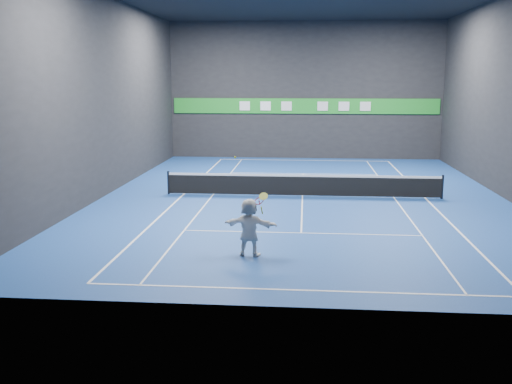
# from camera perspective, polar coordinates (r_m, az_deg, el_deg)

# --- Properties ---
(ground) EXTENTS (26.00, 26.00, 0.00)m
(ground) POSITION_cam_1_polar(r_m,az_deg,el_deg) (26.04, 4.67, -0.42)
(ground) COLOR navy
(ground) RESTS_ON ground
(wall_back) EXTENTS (18.00, 0.10, 9.00)m
(wall_back) POSITION_cam_1_polar(r_m,az_deg,el_deg) (38.52, 4.90, 10.05)
(wall_back) COLOR black
(wall_back) RESTS_ON ground
(wall_front) EXTENTS (18.00, 0.10, 9.00)m
(wall_front) POSITION_cam_1_polar(r_m,az_deg,el_deg) (12.54, 4.61, 7.92)
(wall_front) COLOR black
(wall_front) RESTS_ON ground
(wall_left) EXTENTS (0.10, 26.00, 9.00)m
(wall_left) POSITION_cam_1_polar(r_m,az_deg,el_deg) (27.09, -14.84, 9.29)
(wall_left) COLOR black
(wall_left) RESTS_ON ground
(baseline_near) EXTENTS (10.98, 0.08, 0.01)m
(baseline_near) POSITION_cam_1_polar(r_m,az_deg,el_deg) (14.58, 4.36, -9.76)
(baseline_near) COLOR white
(baseline_near) RESTS_ON ground
(baseline_far) EXTENTS (10.98, 0.08, 0.01)m
(baseline_far) POSITION_cam_1_polar(r_m,az_deg,el_deg) (37.77, 4.78, 3.18)
(baseline_far) COLOR white
(baseline_far) RESTS_ON ground
(sideline_doubles_left) EXTENTS (0.08, 23.78, 0.01)m
(sideline_doubles_left) POSITION_cam_1_polar(r_m,az_deg,el_deg) (26.63, -7.23, -0.21)
(sideline_doubles_left) COLOR white
(sideline_doubles_left) RESTS_ON ground
(sideline_doubles_right) EXTENTS (0.08, 23.78, 0.01)m
(sideline_doubles_right) POSITION_cam_1_polar(r_m,az_deg,el_deg) (26.60, 16.58, -0.60)
(sideline_doubles_right) COLOR white
(sideline_doubles_right) RESTS_ON ground
(sideline_singles_left) EXTENTS (0.06, 23.78, 0.01)m
(sideline_singles_left) POSITION_cam_1_polar(r_m,az_deg,el_deg) (26.38, -4.30, -0.26)
(sideline_singles_left) COLOR white
(sideline_singles_left) RESTS_ON ground
(sideline_singles_right) EXTENTS (0.06, 23.78, 0.01)m
(sideline_singles_right) POSITION_cam_1_polar(r_m,az_deg,el_deg) (26.35, 13.64, -0.56)
(sideline_singles_right) COLOR white
(sideline_singles_right) RESTS_ON ground
(service_line_near) EXTENTS (8.23, 0.06, 0.01)m
(service_line_near) POSITION_cam_1_polar(r_m,az_deg,el_deg) (19.81, 4.55, -4.10)
(service_line_near) COLOR white
(service_line_near) RESTS_ON ground
(service_line_far) EXTENTS (8.23, 0.06, 0.01)m
(service_line_far) POSITION_cam_1_polar(r_m,az_deg,el_deg) (32.34, 4.74, 1.85)
(service_line_far) COLOR white
(service_line_far) RESTS_ON ground
(center_service_line) EXTENTS (0.06, 12.80, 0.01)m
(center_service_line) POSITION_cam_1_polar(r_m,az_deg,el_deg) (26.04, 4.67, -0.41)
(center_service_line) COLOR white
(center_service_line) RESTS_ON ground
(player) EXTENTS (1.69, 0.77, 1.76)m
(player) POSITION_cam_1_polar(r_m,az_deg,el_deg) (17.04, -0.67, -3.54)
(player) COLOR silver
(player) RESTS_ON ground
(tennis_ball) EXTENTS (0.07, 0.07, 0.07)m
(tennis_ball) POSITION_cam_1_polar(r_m,az_deg,el_deg) (16.81, -2.10, 3.49)
(tennis_ball) COLOR #F3F829
(tennis_ball) RESTS_ON player
(tennis_net) EXTENTS (12.50, 0.10, 1.07)m
(tennis_net) POSITION_cam_1_polar(r_m,az_deg,el_deg) (25.94, 4.69, 0.75)
(tennis_net) COLOR black
(tennis_net) RESTS_ON ground
(sponsor_banner) EXTENTS (17.64, 0.11, 1.00)m
(sponsor_banner) POSITION_cam_1_polar(r_m,az_deg,el_deg) (38.49, 4.87, 8.56)
(sponsor_banner) COLOR #1F9129
(sponsor_banner) RESTS_ON wall_back
(tennis_racket) EXTENTS (0.51, 0.32, 0.69)m
(tennis_racket) POSITION_cam_1_polar(r_m,az_deg,el_deg) (16.88, 0.38, -0.96)
(tennis_racket) COLOR #B01612
(tennis_racket) RESTS_ON player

